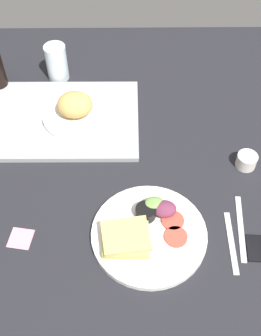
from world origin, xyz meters
The scene contains 9 objects.
ground_plane centered at (0.00, 0.00, -1.50)cm, with size 190.00×150.00×3.00cm, color black.
serving_tray centered at (-17.99, 24.92, 0.80)cm, with size 45.00×33.00×1.60cm, color #9EA0A3.
bread_plate_near centered at (-14.01, 24.94, 4.58)cm, with size 21.00×21.00×8.60cm.
plate_with_salad centered at (5.71, -14.91, 1.71)cm, with size 28.37×28.37×5.40cm.
drinking_glass centered at (-21.70, 45.75, 6.07)cm, with size 6.96×6.96×12.13cm, color silver.
espresso_cup centered at (34.12, 6.91, 2.00)cm, with size 5.60×5.60×4.00cm, color silver.
fork centered at (26.37, -17.33, 0.25)cm, with size 17.00×1.40×0.50cm, color #B7B7BC.
knife centered at (29.37, -13.33, 0.25)cm, with size 19.00×1.40×0.50cm, color #B7B7BC.
sticky_note centered at (-25.13, -15.73, 0.06)cm, with size 5.60×5.60×0.12cm, color pink.
Camera 1 is at (1.35, -66.55, 90.69)cm, focal length 44.67 mm.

